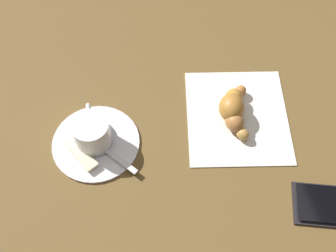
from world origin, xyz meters
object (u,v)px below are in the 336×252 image
(espresso_cup, at_px, (92,132))
(saucer, at_px, (96,142))
(sugar_packet, at_px, (81,153))
(teaspoon, at_px, (100,145))
(napkin, at_px, (237,116))
(croissant, at_px, (233,109))

(espresso_cup, bearing_deg, saucer, 124.51)
(espresso_cup, height_order, sugar_packet, espresso_cup)
(espresso_cup, xyz_separation_m, teaspoon, (-0.01, 0.01, -0.02))
(saucer, height_order, napkin, saucer)
(espresso_cup, distance_m, croissant, 0.24)
(napkin, bearing_deg, sugar_packet, 4.22)
(teaspoon, height_order, croissant, croissant)
(espresso_cup, xyz_separation_m, napkin, (-0.25, 0.00, -0.03))
(espresso_cup, distance_m, sugar_packet, 0.04)
(saucer, xyz_separation_m, espresso_cup, (0.00, -0.00, 0.03))
(napkin, bearing_deg, croissant, -22.07)
(saucer, distance_m, espresso_cup, 0.03)
(sugar_packet, relative_size, croissant, 0.61)
(croissant, bearing_deg, sugar_packet, 5.10)
(saucer, distance_m, napkin, 0.25)
(saucer, height_order, espresso_cup, espresso_cup)
(teaspoon, relative_size, sugar_packet, 1.45)
(espresso_cup, height_order, teaspoon, espresso_cup)
(sugar_packet, bearing_deg, croissant, 67.32)
(saucer, xyz_separation_m, teaspoon, (-0.01, 0.01, 0.01))
(saucer, relative_size, sugar_packet, 2.09)
(sugar_packet, height_order, croissant, croissant)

